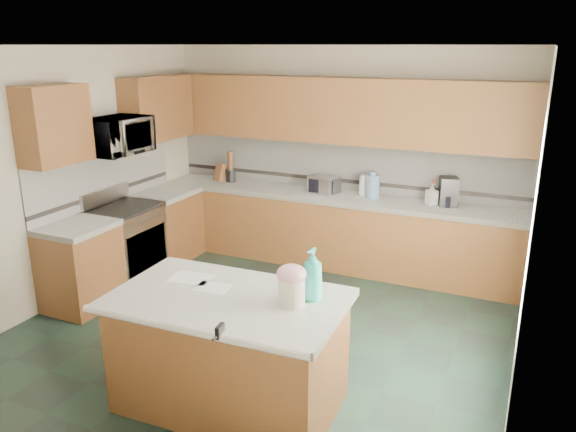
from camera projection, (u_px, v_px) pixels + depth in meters
The scene contains 52 objects.
floor at pixel (259, 333), 5.49m from camera, with size 4.60×4.60×0.00m, color black.
ceiling at pixel (254, 45), 4.70m from camera, with size 4.60×4.60×0.00m, color white.
wall_back at pixel (341, 156), 7.11m from camera, with size 4.60×0.04×2.70m, color beige.
wall_front at pixel (62, 302), 3.07m from camera, with size 4.60×0.04×2.70m, color beige.
wall_left at pixel (65, 176), 6.01m from camera, with size 0.04×4.60×2.70m, color beige.
wall_right at pixel (533, 234), 4.18m from camera, with size 0.04×4.60×2.70m, color beige.
back_base_cab at pixel (331, 232), 7.10m from camera, with size 4.60×0.60×0.86m, color #351E0F.
back_countertop at pixel (332, 197), 6.97m from camera, with size 4.60×0.64×0.06m, color white.
back_upper_cab at pixel (338, 110), 6.78m from camera, with size 4.60×0.33×0.78m, color #351E0F.
back_backsplash at pixel (340, 165), 7.12m from camera, with size 4.60×0.02×0.63m, color silver.
back_accent_band at pixel (340, 180), 7.17m from camera, with size 4.60×0.01×0.05m, color black.
left_base_cab_rear at pixel (167, 227), 7.28m from camera, with size 0.60×0.82×0.86m, color #351E0F.
left_counter_rear at pixel (165, 193), 7.14m from camera, with size 0.64×0.82×0.06m, color white.
left_base_cab_front at pixel (81, 268), 5.95m from camera, with size 0.60×0.72×0.86m, color #351E0F.
left_counter_front at pixel (76, 227), 5.81m from camera, with size 0.64×0.72×0.06m, color white.
left_backsplash at pixel (104, 176), 6.51m from camera, with size 0.02×2.30×0.63m, color silver.
left_accent_band at pixel (106, 193), 6.57m from camera, with size 0.01×2.30×0.05m, color black.
left_upper_cab_rear at pixel (157, 108), 7.01m from camera, with size 0.33×1.09×0.78m, color #351E0F.
left_upper_cab_front at pixel (54, 125), 5.56m from camera, with size 0.33×0.72×0.78m, color #351E0F.
range_body at pixel (127, 246), 6.59m from camera, with size 0.60×0.76×0.88m, color #B7B7BC.
range_oven_door at pixel (147, 252), 6.48m from camera, with size 0.02×0.68×0.55m, color black.
range_cooktop at pixel (124, 208), 6.45m from camera, with size 0.62×0.78×0.04m, color black.
range_handle at pixel (147, 222), 6.36m from camera, with size 0.02×0.02×0.66m, color #B7B7BC.
range_backguard at pixel (105, 196), 6.52m from camera, with size 0.06×0.76×0.18m, color #B7B7BC.
microwave at pixel (117, 136), 6.21m from camera, with size 0.73×0.50×0.41m, color #B7B7BC.
island_base at pixel (230, 355), 4.30m from camera, with size 1.63×0.93×0.86m, color #351E0F.
island_top at pixel (228, 300), 4.16m from camera, with size 1.73×1.03×0.06m, color white.
island_bullnose at pixel (189, 331), 3.71m from camera, with size 0.06×0.06×1.73m, color white.
treat_jar at pixel (291, 291), 3.99m from camera, with size 0.20×0.20×0.20m, color silver.
treat_jar_lid at pixel (292, 274), 3.95m from camera, with size 0.22×0.22×0.13m, color #EAA5B9.
treat_jar_knob at pixel (292, 268), 3.94m from camera, with size 0.02×0.02×0.07m, color tan.
treat_jar_knob_end_l at pixel (287, 267), 3.95m from camera, with size 0.04×0.04×0.04m, color tan.
treat_jar_knob_end_r at pixel (296, 269), 3.92m from camera, with size 0.04×0.04×0.04m, color tan.
soap_bottle_island at pixel (313, 274), 4.04m from camera, with size 0.15×0.15×0.39m, color #2BB9B0.
paper_sheet_a at pixel (213, 288), 4.29m from camera, with size 0.26×0.20×0.00m, color white.
paper_sheet_b at pixel (191, 278), 4.47m from camera, with size 0.32×0.24×0.00m, color white.
clamp_body at pixel (220, 331), 3.63m from camera, with size 0.03×0.09×0.08m, color black.
clamp_handle at pixel (215, 338), 3.58m from camera, with size 0.01×0.01×0.07m, color black.
knife_block at pixel (221, 173), 7.62m from camera, with size 0.13×0.11×0.23m, color #472814.
utensil_crock at pixel (231, 175), 7.60m from camera, with size 0.13×0.13×0.17m, color black.
utensil_bundle at pixel (230, 160), 7.53m from camera, with size 0.08×0.08×0.25m, color #472814.
toaster_oven at pixel (324, 185), 7.02m from camera, with size 0.36×0.24×0.21m, color #B7B7BC.
toaster_oven_door at pixel (321, 187), 6.93m from camera, with size 0.32×0.01×0.17m, color black.
paper_towel at pixel (364, 185), 6.86m from camera, with size 0.12×0.12×0.26m, color white.
paper_towel_base at pixel (364, 195), 6.90m from camera, with size 0.17×0.17×0.01m, color #B7B7BC.
water_jug at pixel (373, 186), 6.77m from camera, with size 0.17×0.17×0.28m, color #648BB4.
water_jug_neck at pixel (373, 173), 6.73m from camera, with size 0.08×0.08×0.04m, color #648BB4.
coffee_maker at pixel (448, 192), 6.43m from camera, with size 0.20×0.22×0.33m, color black.
coffee_carafe at pixel (447, 201), 6.42m from camera, with size 0.14×0.14×0.14m, color black.
soap_bottle_back at pixel (432, 194), 6.49m from camera, with size 0.11×0.12×0.25m, color white.
soap_back_cap at pixel (433, 182), 6.45m from camera, with size 0.02×0.02×0.03m, color red.
window_light_proxy at pixel (531, 222), 3.97m from camera, with size 0.02×1.40×1.10m, color white.
Camera 1 is at (2.29, -4.36, 2.71)m, focal length 35.00 mm.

